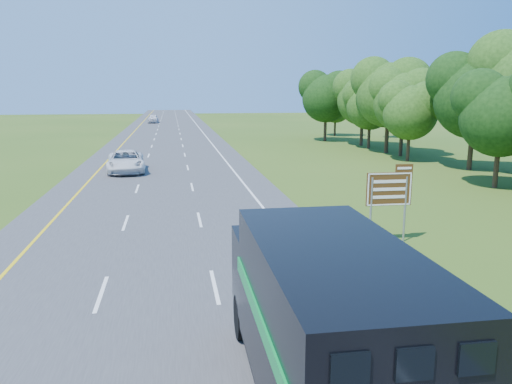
# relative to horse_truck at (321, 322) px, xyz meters

# --- Properties ---
(road) EXTENTS (15.00, 260.00, 0.04)m
(road) POSITION_rel_horse_truck_xyz_m (-3.33, 46.06, -2.02)
(road) COLOR #38383A
(road) RESTS_ON ground
(lane_markings) EXTENTS (11.15, 260.00, 0.01)m
(lane_markings) POSITION_rel_horse_truck_xyz_m (-3.33, 46.06, -1.99)
(lane_markings) COLOR yellow
(lane_markings) RESTS_ON road
(tree_wall_right) EXTENTS (16.00, 100.00, 12.00)m
(tree_wall_right) POSITION_rel_horse_truck_xyz_m (22.67, 26.06, 3.96)
(tree_wall_right) COLOR #1A390F
(tree_wall_right) RESTS_ON ground
(horse_truck) EXTENTS (2.77, 8.47, 3.73)m
(horse_truck) POSITION_rel_horse_truck_xyz_m (0.00, 0.00, 0.00)
(horse_truck) COLOR black
(horse_truck) RESTS_ON road
(white_suv) EXTENTS (3.32, 6.40, 1.72)m
(white_suv) POSITION_rel_horse_truck_xyz_m (-6.50, 32.59, -1.14)
(white_suv) COLOR silver
(white_suv) RESTS_ON road
(far_car) EXTENTS (2.23, 5.14, 1.73)m
(far_car) POSITION_rel_horse_truck_xyz_m (-6.51, 98.73, -1.13)
(far_car) COLOR silver
(far_car) RESTS_ON road
(exit_sign) EXTENTS (2.02, 0.14, 3.42)m
(exit_sign) POSITION_rel_horse_truck_xyz_m (6.35, 10.95, 0.18)
(exit_sign) COLOR gray
(exit_sign) RESTS_ON ground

